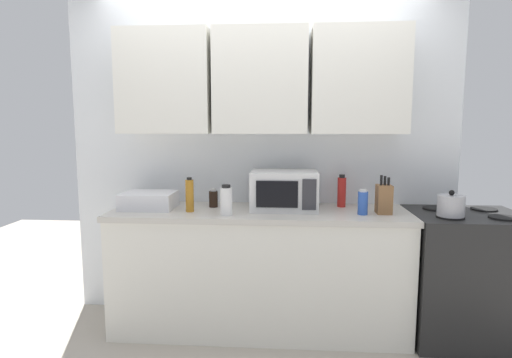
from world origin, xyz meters
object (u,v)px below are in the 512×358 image
bottle_soy_dark (213,199)px  bottle_amber_vinegar (190,195)px  bottle_white_jar (226,201)px  microwave (284,190)px  dish_rack (149,200)px  bottle_red_sauce (342,192)px  kettle (451,206)px  knife_block (384,199)px  stove_range (464,276)px  bottle_blue_cleaner (363,203)px

bottle_soy_dark → bottle_amber_vinegar: bottle_amber_vinegar is taller
bottle_amber_vinegar → bottle_white_jar: size_ratio=1.17×
microwave → dish_rack: size_ratio=1.26×
bottle_soy_dark → bottle_white_jar: bearing=-63.3°
bottle_red_sauce → kettle: bearing=-25.8°
microwave → knife_block: 0.70m
kettle → bottle_white_jar: (-1.50, -0.03, 0.02)m
dish_rack → bottle_soy_dark: size_ratio=2.66×
stove_range → bottle_amber_vinegar: size_ratio=3.71×
microwave → bottle_blue_cleaner: size_ratio=2.74×
bottle_amber_vinegar → bottle_blue_cleaner: 1.21m
microwave → bottle_blue_cleaner: 0.56m
kettle → bottle_blue_cleaner: (-0.57, 0.06, 0.00)m
bottle_white_jar → stove_range: bearing=5.7°
stove_range → knife_block: (-0.58, -0.03, 0.55)m
dish_rack → stove_range: bearing=-0.5°
knife_block → bottle_white_jar: knife_block is taller
stove_range → microwave: 1.41m
stove_range → bottle_blue_cleaner: size_ratio=5.21×
dish_rack → microwave: bearing=2.7°
knife_block → bottle_blue_cleaner: size_ratio=1.54×
stove_range → bottle_white_jar: bearing=-174.3°
bottle_blue_cleaner → microwave: bearing=164.8°
microwave → kettle: bearing=-10.6°
stove_range → bottle_blue_cleaner: (-0.74, -0.08, 0.53)m
stove_range → microwave: (-1.28, 0.07, 0.59)m
bottle_soy_dark → bottle_white_jar: bottle_white_jar is taller
knife_block → bottle_white_jar: 1.09m
knife_block → bottle_red_sauce: (-0.26, 0.22, 0.01)m
dish_rack → knife_block: 1.69m
dish_rack → bottle_amber_vinegar: bearing=-15.6°
kettle → dish_rack: bearing=175.6°
dish_rack → knife_block: knife_block is taller
bottle_white_jar → knife_block: bearing=7.0°
bottle_white_jar → bottle_blue_cleaner: 0.94m
bottle_white_jar → microwave: bearing=31.0°
stove_range → kettle: 0.57m
stove_range → dish_rack: 2.33m
dish_rack → bottle_soy_dark: 0.47m
microwave → dish_rack: bearing=-177.3°
bottle_white_jar → bottle_soy_dark: bearing=116.7°
kettle → dish_rack: (-2.10, 0.16, -0.02)m
microwave → bottle_blue_cleaner: microwave is taller
microwave → bottle_amber_vinegar: bearing=-168.3°
knife_block → bottle_white_jar: size_ratio=1.28×
knife_block → bottle_amber_vinegar: (-1.36, -0.04, 0.01)m
bottle_red_sauce → bottle_white_jar: bottle_red_sauce is taller
stove_range → knife_block: knife_block is taller
bottle_white_jar → bottle_blue_cleaner: size_ratio=1.21×
knife_block → microwave: bearing=171.7°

